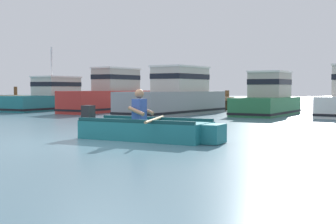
# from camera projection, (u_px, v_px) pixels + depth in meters

# --- Properties ---
(ground_plane) EXTENTS (120.00, 120.00, 0.00)m
(ground_plane) POSITION_uv_depth(u_px,v_px,m) (100.00, 142.00, 10.27)
(ground_plane) COLOR slate
(wooden_dock) EXTENTS (15.99, 1.64, 1.31)m
(wooden_dock) POSITION_uv_depth(u_px,v_px,m) (103.00, 97.00, 27.74)
(wooden_dock) COLOR brown
(wooden_dock) RESTS_ON ground
(rowboat_with_person) EXTENTS (3.72, 1.94, 1.19)m
(rowboat_with_person) POSITION_uv_depth(u_px,v_px,m) (147.00, 129.00, 10.73)
(rowboat_with_person) COLOR #1E727A
(rowboat_with_person) RESTS_ON ground
(moored_boat_teal) EXTENTS (2.13, 6.08, 3.46)m
(moored_boat_teal) POSITION_uv_depth(u_px,v_px,m) (52.00, 97.00, 25.30)
(moored_boat_teal) COLOR #1E727A
(moored_boat_teal) RESTS_ON ground
(moored_boat_red) EXTENTS (2.15, 6.51, 2.28)m
(moored_boat_red) POSITION_uv_depth(u_px,v_px,m) (112.00, 95.00, 23.81)
(moored_boat_red) COLOR #B72D28
(moored_boat_red) RESTS_ON ground
(moored_boat_grey) EXTENTS (2.92, 6.77, 2.23)m
(moored_boat_grey) POSITION_uv_depth(u_px,v_px,m) (176.00, 96.00, 20.99)
(moored_boat_grey) COLOR gray
(moored_boat_grey) RESTS_ON ground
(moored_boat_green) EXTENTS (2.33, 4.80, 1.98)m
(moored_boat_green) POSITION_uv_depth(u_px,v_px,m) (268.00, 99.00, 20.66)
(moored_boat_green) COLOR #287042
(moored_boat_green) RESTS_ON ground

